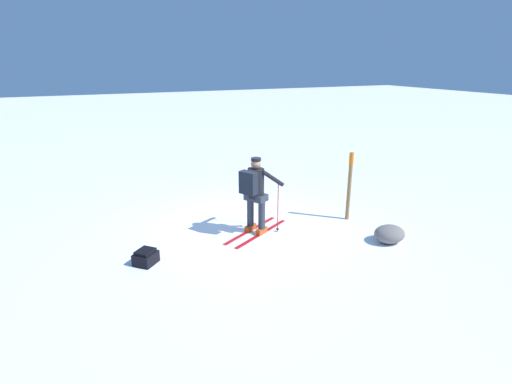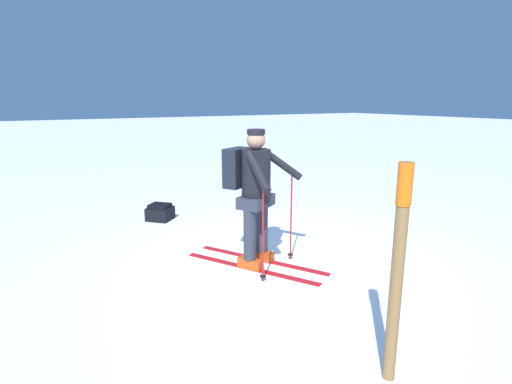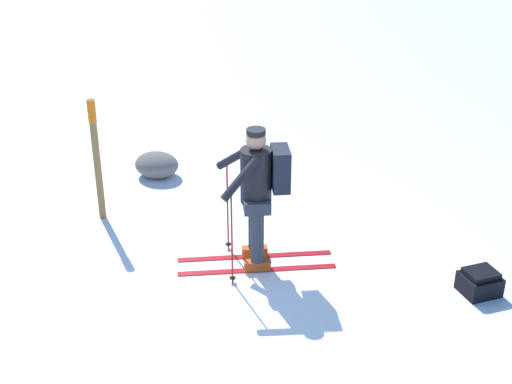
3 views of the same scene
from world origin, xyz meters
name	(u,v)px [view 2 (image 2 of 3)]	position (x,y,z in m)	size (l,w,h in m)	color
ground_plane	(277,258)	(0.00, 0.00, 0.00)	(80.00, 80.00, 0.00)	white
skier	(253,188)	(0.00, 0.36, 0.98)	(1.78, 1.25, 1.68)	red
dropped_backpack	(160,212)	(2.43, 0.80, 0.13)	(0.53, 0.53, 0.28)	black
trail_marker	(398,260)	(-2.33, 0.56, 0.94)	(0.10, 0.10, 1.62)	olive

